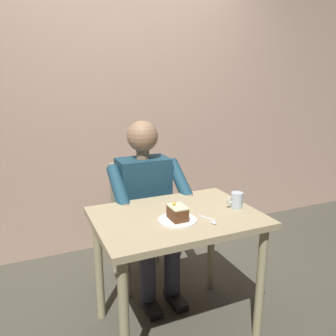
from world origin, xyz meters
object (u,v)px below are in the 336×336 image
Objects in this scene: dining_table at (177,232)px; cake_slice at (177,212)px; coffee_cup at (237,200)px; seated_person at (147,205)px; chair at (140,216)px; dessert_spoon at (211,221)px.

cake_slice is at bearing 67.09° from dining_table.
cake_slice is 1.11× the size of coffee_cup.
dining_table is 0.76× the size of seated_person.
cake_slice reaches higher than coffee_cup.
seated_person is at bearing 90.00° from chair.
seated_person reaches higher than dessert_spoon.
coffee_cup is at bearing -154.91° from dessert_spoon.
chair reaches higher than coffee_cup.
dessert_spoon reaches higher than dining_table.
chair is at bearing -61.98° from coffee_cup.
dessert_spoon is (-0.13, 0.64, 0.11)m from seated_person.
seated_person reaches higher than cake_slice.
chair is at bearing -90.00° from seated_person.
cake_slice is 0.41m from coffee_cup.
dessert_spoon is (-0.16, 0.08, -0.04)m from cake_slice.
chair is 0.86m from dessert_spoon.
dessert_spoon is (-0.13, 0.81, 0.26)m from chair.
seated_person is at bearing -78.75° from dessert_spoon.
cake_slice is 0.83× the size of dessert_spoon.
dessert_spoon is at bearing 154.67° from cake_slice.
dining_table is 0.48m from seated_person.
dining_table is at bearing 90.00° from chair.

